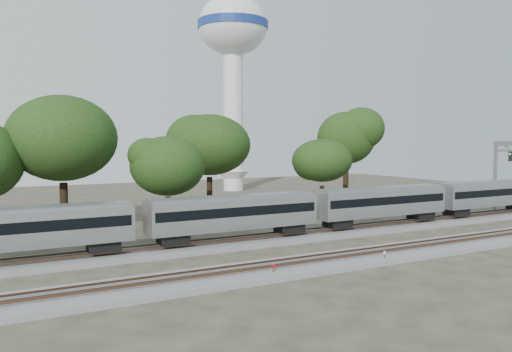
{
  "coord_description": "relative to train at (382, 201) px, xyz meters",
  "views": [
    {
      "loc": [
        -16.68,
        -34.98,
        9.56
      ],
      "look_at": [
        4.68,
        5.0,
        6.39
      ],
      "focal_mm": 35.0,
      "sensor_mm": 36.0,
      "label": 1
    }
  ],
  "objects": [
    {
      "name": "train",
      "position": [
        0.0,
        0.0,
        0.0
      ],
      "size": [
        120.49,
        2.93,
        4.32
      ],
      "color": "silver",
      "rests_on": "ground"
    },
    {
      "name": "switch_stand_white",
      "position": [
        -10.32,
        -11.66,
        -2.44
      ],
      "size": [
        0.3,
        0.07,
        0.96
      ],
      "rotation": [
        0.0,
        0.0,
        0.13
      ],
      "color": "#512D19",
      "rests_on": "ground"
    },
    {
      "name": "tree_5",
      "position": [
        -12.24,
        19.13,
        6.01
      ],
      "size": [
        9.23,
        9.23,
        13.01
      ],
      "color": "black",
      "rests_on": "ground"
    },
    {
      "name": "tree_4",
      "position": [
        -21.15,
        9.05,
        3.91
      ],
      "size": [
        7.1,
        7.1,
        10.01
      ],
      "color": "black",
      "rests_on": "ground"
    },
    {
      "name": "track_near",
      "position": [
        -20.78,
        -10.0,
        -2.85
      ],
      "size": [
        160.0,
        5.0,
        0.73
      ],
      "color": "slate",
      "rests_on": "ground"
    },
    {
      "name": "switch_stand_red",
      "position": [
        -20.19,
        -11.23,
        -2.43
      ],
      "size": [
        0.31,
        0.06,
        0.97
      ],
      "rotation": [
        0.0,
        0.0,
        0.03
      ],
      "color": "#512D19",
      "rests_on": "ground"
    },
    {
      "name": "tree_6",
      "position": [
        0.06,
        11.25,
        4.03
      ],
      "size": [
        7.22,
        7.22,
        10.18
      ],
      "color": "black",
      "rests_on": "ground"
    },
    {
      "name": "water_tower",
      "position": [
        4.31,
        46.59,
        24.58
      ],
      "size": [
        13.47,
        13.47,
        37.29
      ],
      "color": "silver",
      "rests_on": "ground"
    },
    {
      "name": "tree_7",
      "position": [
        10.52,
        19.64,
        6.99
      ],
      "size": [
        10.22,
        10.22,
        14.4
      ],
      "color": "black",
      "rests_on": "ground"
    },
    {
      "name": "ground",
      "position": [
        -20.78,
        -6.0,
        -3.05
      ],
      "size": [
        160.0,
        160.0,
        0.0
      ],
      "primitive_type": "plane",
      "color": "#383328",
      "rests_on": "ground"
    },
    {
      "name": "switch_lever",
      "position": [
        -14.16,
        -11.33,
        -2.9
      ],
      "size": [
        0.57,
        0.43,
        0.3
      ],
      "primitive_type": "cube",
      "rotation": [
        0.0,
        0.0,
        -0.29
      ],
      "color": "#512D19",
      "rests_on": "ground"
    },
    {
      "name": "track_far",
      "position": [
        -20.78,
        0.0,
        -2.85
      ],
      "size": [
        160.0,
        5.0,
        0.73
      ],
      "color": "slate",
      "rests_on": "ground"
    },
    {
      "name": "tree_3",
      "position": [
        -30.92,
        13.08,
        6.79
      ],
      "size": [
        10.02,
        10.02,
        14.12
      ],
      "color": "black",
      "rests_on": "ground"
    }
  ]
}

